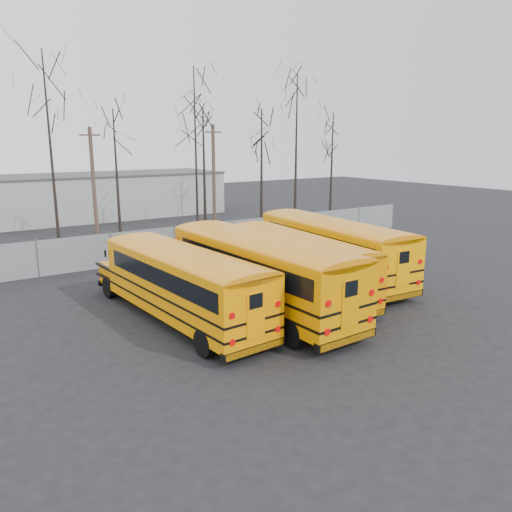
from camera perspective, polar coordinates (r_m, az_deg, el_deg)
ground at (r=21.75m, az=4.35°, el=-6.25°), size 120.00×120.00×0.00m
fence at (r=31.45m, az=-9.29°, el=1.55°), size 40.00×0.04×2.00m
distant_building at (r=50.55m, az=-16.91°, el=6.61°), size 22.00×8.00×4.00m
bus_a at (r=20.15m, az=-8.59°, el=-2.58°), size 3.26×11.11×3.07m
bus_b at (r=21.02m, az=0.12°, el=-1.26°), size 3.15×12.18×3.38m
bus_c at (r=23.41m, az=4.44°, el=-0.35°), size 3.30×10.93×3.02m
bus_d at (r=26.28m, az=8.41°, el=1.36°), size 3.59×11.84×3.27m
utility_pole_left at (r=35.49m, az=-18.04°, el=7.52°), size 1.44×0.33×8.08m
utility_pole_right at (r=38.38m, az=-4.84°, el=8.69°), size 1.47×0.43×8.35m
tree_3 at (r=32.85m, az=-22.34°, el=10.32°), size 0.26×0.26×12.32m
tree_4 at (r=35.80m, az=-15.60°, el=8.48°), size 0.26×0.26×9.24m
tree_5 at (r=33.54m, az=-6.87°, el=10.77°), size 0.26×0.26×11.79m
tree_6 at (r=38.37m, az=-5.94°, el=9.41°), size 0.26×0.26×9.57m
tree_7 at (r=39.75m, az=0.63°, el=9.61°), size 0.26×0.26×9.58m
tree_8 at (r=42.04m, az=4.60°, el=11.65°), size 0.26×0.26×12.36m
tree_9 at (r=45.76m, az=8.63°, el=9.90°), size 0.26×0.26×9.55m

